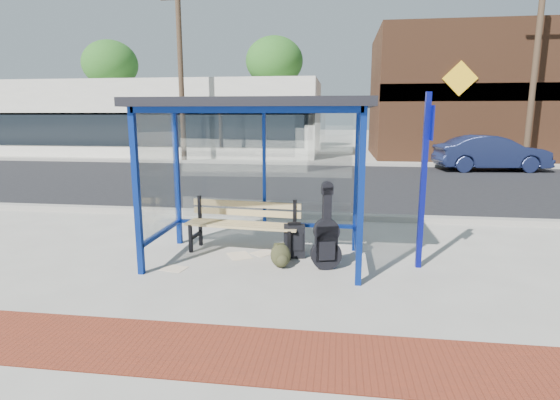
# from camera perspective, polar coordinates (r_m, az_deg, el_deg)

# --- Properties ---
(ground) EXTENTS (120.00, 120.00, 0.00)m
(ground) POSITION_cam_1_polar(r_m,az_deg,el_deg) (6.74, -3.09, -7.95)
(ground) COLOR #B2ADA0
(ground) RESTS_ON ground
(brick_paver_strip) EXTENTS (60.00, 1.00, 0.01)m
(brick_paver_strip) POSITION_cam_1_polar(r_m,az_deg,el_deg) (4.44, -9.76, -18.72)
(brick_paver_strip) COLOR maroon
(brick_paver_strip) RESTS_ON ground
(curb_near) EXTENTS (60.00, 0.25, 0.12)m
(curb_near) POSITION_cam_1_polar(r_m,az_deg,el_deg) (9.48, 0.20, -1.95)
(curb_near) COLOR gray
(curb_near) RESTS_ON ground
(street_asphalt) EXTENTS (60.00, 10.00, 0.00)m
(street_asphalt) POSITION_cam_1_polar(r_m,az_deg,el_deg) (14.48, 2.87, 2.34)
(street_asphalt) COLOR black
(street_asphalt) RESTS_ON ground
(curb_far) EXTENTS (60.00, 0.25, 0.12)m
(curb_far) POSITION_cam_1_polar(r_m,az_deg,el_deg) (19.51, 4.17, 4.76)
(curb_far) COLOR gray
(curb_far) RESTS_ON ground
(far_sidewalk) EXTENTS (60.00, 4.00, 0.01)m
(far_sidewalk) POSITION_cam_1_polar(r_m,az_deg,el_deg) (21.41, 4.50, 5.16)
(far_sidewalk) COLOR #B2ADA0
(far_sidewalk) RESTS_ON ground
(bus_shelter) EXTENTS (3.30, 1.80, 2.42)m
(bus_shelter) POSITION_cam_1_polar(r_m,az_deg,el_deg) (6.45, -3.16, 9.94)
(bus_shelter) COLOR navy
(bus_shelter) RESTS_ON ground
(storefront_white) EXTENTS (18.00, 6.04, 4.00)m
(storefront_white) POSITION_cam_1_polar(r_m,az_deg,el_deg) (26.31, -15.32, 10.26)
(storefront_white) COLOR silver
(storefront_white) RESTS_ON ground
(storefront_brown) EXTENTS (10.00, 7.08, 6.40)m
(storefront_brown) POSITION_cam_1_polar(r_m,az_deg,el_deg) (25.68, 23.67, 12.41)
(storefront_brown) COLOR #59331E
(storefront_brown) RESTS_ON ground
(tree_left) EXTENTS (3.60, 3.60, 7.03)m
(tree_left) POSITION_cam_1_polar(r_m,az_deg,el_deg) (32.26, -21.29, 16.14)
(tree_left) COLOR #4C3826
(tree_left) RESTS_ON ground
(tree_mid) EXTENTS (3.60, 3.60, 7.03)m
(tree_mid) POSITION_cam_1_polar(r_m,az_deg,el_deg) (28.76, -0.74, 17.58)
(tree_mid) COLOR #4C3826
(tree_mid) RESTS_ON ground
(tree_right) EXTENTS (3.60, 3.60, 7.03)m
(tree_right) POSITION_cam_1_polar(r_m,az_deg,el_deg) (30.60, 30.62, 15.70)
(tree_right) COLOR #4C3826
(tree_right) RESTS_ON ground
(utility_pole_west) EXTENTS (1.60, 0.24, 8.00)m
(utility_pole_west) POSITION_cam_1_polar(r_m,az_deg,el_deg) (21.03, -12.83, 16.03)
(utility_pole_west) COLOR #4C3826
(utility_pole_west) RESTS_ON ground
(utility_pole_east) EXTENTS (1.60, 0.24, 8.00)m
(utility_pole_east) POSITION_cam_1_polar(r_m,az_deg,el_deg) (21.23, 30.35, 14.78)
(utility_pole_east) COLOR #4C3826
(utility_pole_east) RESTS_ON ground
(bench) EXTENTS (1.88, 0.62, 0.87)m
(bench) POSITION_cam_1_polar(r_m,az_deg,el_deg) (7.10, -4.78, -2.86)
(bench) COLOR black
(bench) RESTS_ON ground
(guitar_bag) EXTENTS (0.46, 0.23, 1.21)m
(guitar_bag) POSITION_cam_1_polar(r_m,az_deg,el_deg) (6.30, 6.06, -5.16)
(guitar_bag) COLOR black
(guitar_bag) RESTS_ON ground
(suitcase) EXTENTS (0.35, 0.25, 0.56)m
(suitcase) POSITION_cam_1_polar(r_m,az_deg,el_deg) (6.84, 1.87, -5.38)
(suitcase) COLOR black
(suitcase) RESTS_ON ground
(backpack) EXTENTS (0.36, 0.34, 0.36)m
(backpack) POSITION_cam_1_polar(r_m,az_deg,el_deg) (6.42, 0.11, -7.33)
(backpack) COLOR #2D2E19
(backpack) RESTS_ON ground
(sign_post) EXTENTS (0.10, 0.31, 2.51)m
(sign_post) POSITION_cam_1_polar(r_m,az_deg,el_deg) (6.48, 18.35, 3.52)
(sign_post) COLOR navy
(sign_post) RESTS_ON ground
(newspaper_a) EXTENTS (0.48, 0.51, 0.01)m
(newspaper_a) POSITION_cam_1_polar(r_m,az_deg,el_deg) (6.99, -5.31, -7.26)
(newspaper_a) COLOR white
(newspaper_a) RESTS_ON ground
(newspaper_b) EXTENTS (0.39, 0.33, 0.01)m
(newspaper_b) POSITION_cam_1_polar(r_m,az_deg,el_deg) (6.59, -13.67, -8.70)
(newspaper_b) COLOR white
(newspaper_b) RESTS_ON ground
(newspaper_c) EXTENTS (0.46, 0.47, 0.01)m
(newspaper_c) POSITION_cam_1_polar(r_m,az_deg,el_deg) (7.11, -2.10, -6.91)
(newspaper_c) COLOR white
(newspaper_c) RESTS_ON ground
(parked_car) EXTENTS (4.39, 1.96, 1.40)m
(parked_car) POSITION_cam_1_polar(r_m,az_deg,el_deg) (19.29, 25.85, 5.53)
(parked_car) COLOR #171F42
(parked_car) RESTS_ON ground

